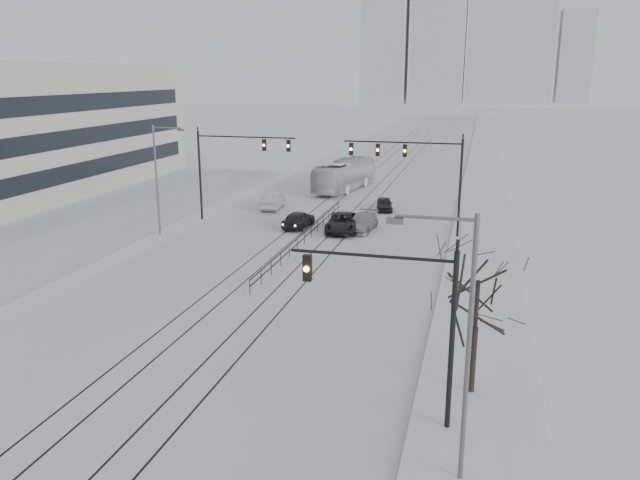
% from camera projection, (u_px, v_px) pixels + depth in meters
% --- Properties ---
extents(ground, '(500.00, 500.00, 0.00)m').
position_uv_depth(ground, '(58.00, 475.00, 20.77)').
color(ground, silver).
rests_on(ground, ground).
extents(road, '(22.00, 260.00, 0.02)m').
position_uv_depth(road, '(371.00, 182.00, 76.87)').
color(road, silver).
rests_on(road, ground).
extents(sidewalk_east, '(5.00, 260.00, 0.16)m').
position_uv_depth(sidewalk_east, '(484.00, 186.00, 73.57)').
color(sidewalk_east, silver).
rests_on(sidewalk_east, ground).
extents(curb, '(0.10, 260.00, 0.12)m').
position_uv_depth(curb, '(463.00, 185.00, 74.17)').
color(curb, gray).
rests_on(curb, ground).
extents(parking_strip, '(14.00, 60.00, 0.03)m').
position_uv_depth(parking_strip, '(114.00, 216.00, 58.35)').
color(parking_strip, silver).
rests_on(parking_strip, ground).
extents(tram_rails, '(5.30, 180.00, 0.01)m').
position_uv_depth(tram_rails, '(334.00, 217.00, 58.17)').
color(tram_rails, black).
rests_on(tram_rails, ground).
extents(skyline, '(96.00, 48.00, 72.00)m').
position_uv_depth(skyline, '(471.00, 31.00, 267.48)').
color(skyline, '#A8AFB8').
rests_on(skyline, ground).
extents(traffic_mast_near, '(6.10, 0.37, 7.00)m').
position_uv_depth(traffic_mast_near, '(408.00, 312.00, 22.58)').
color(traffic_mast_near, black).
rests_on(traffic_mast_near, ground).
extents(traffic_mast_ne, '(9.60, 0.37, 8.00)m').
position_uv_depth(traffic_mast_ne, '(419.00, 166.00, 50.02)').
color(traffic_mast_ne, black).
rests_on(traffic_mast_ne, ground).
extents(traffic_mast_nw, '(9.10, 0.37, 8.00)m').
position_uv_depth(traffic_mast_nw, '(230.00, 160.00, 55.06)').
color(traffic_mast_nw, black).
rests_on(traffic_mast_nw, ground).
extents(street_light_east, '(2.73, 0.25, 9.00)m').
position_uv_depth(street_light_east, '(460.00, 333.00, 19.15)').
color(street_light_east, '#595B60').
rests_on(street_light_east, ground).
extents(street_light_west, '(2.73, 0.25, 9.00)m').
position_uv_depth(street_light_west, '(159.00, 172.00, 50.44)').
color(street_light_west, '#595B60').
rests_on(street_light_west, ground).
extents(bare_tree, '(4.40, 4.40, 6.10)m').
position_uv_depth(bare_tree, '(478.00, 293.00, 24.82)').
color(bare_tree, black).
rests_on(bare_tree, ground).
extents(median_fence, '(0.06, 24.00, 1.00)m').
position_uv_depth(median_fence, '(305.00, 238.00, 48.69)').
color(median_fence, black).
rests_on(median_fence, ground).
extents(street_sign, '(0.70, 0.06, 2.40)m').
position_uv_depth(street_sign, '(461.00, 228.00, 47.41)').
color(street_sign, '#595B60').
rests_on(street_sign, ground).
extents(sedan_sb_inner, '(2.18, 4.51, 1.48)m').
position_uv_depth(sedan_sb_inner, '(298.00, 219.00, 53.88)').
color(sedan_sb_inner, black).
rests_on(sedan_sb_inner, ground).
extents(sedan_sb_outer, '(2.11, 4.84, 1.55)m').
position_uv_depth(sedan_sb_outer, '(273.00, 201.00, 61.42)').
color(sedan_sb_outer, '#AFB0B7').
rests_on(sedan_sb_outer, ground).
extents(sedan_nb_front, '(3.06, 5.73, 1.53)m').
position_uv_depth(sedan_nb_front, '(343.00, 223.00, 52.55)').
color(sedan_nb_front, black).
rests_on(sedan_nb_front, ground).
extents(sedan_nb_right, '(2.39, 5.01, 1.41)m').
position_uv_depth(sedan_nb_right, '(362.00, 222.00, 52.91)').
color(sedan_nb_right, gray).
rests_on(sedan_nb_right, ground).
extents(sedan_nb_far, '(2.15, 3.90, 1.26)m').
position_uv_depth(sedan_nb_far, '(385.00, 204.00, 60.66)').
color(sedan_nb_far, black).
rests_on(sedan_nb_far, ground).
extents(box_truck, '(5.11, 12.45, 3.38)m').
position_uv_depth(box_truck, '(345.00, 176.00, 71.06)').
color(box_truck, silver).
rests_on(box_truck, ground).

